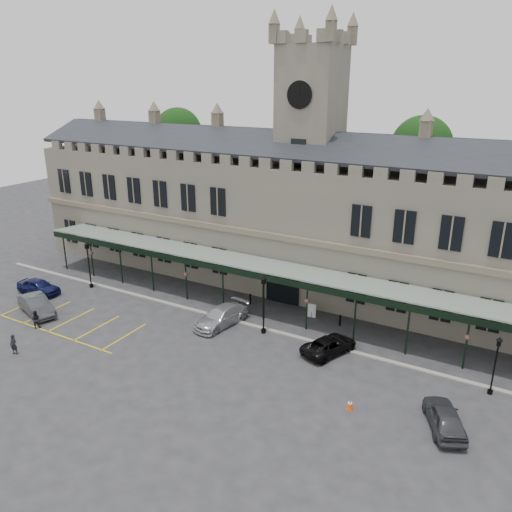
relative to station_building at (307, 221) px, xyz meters
The scene contains 22 objects.
ground 17.17m from the station_building, 90.00° to the right, with size 140.00×140.00×0.00m, color #2C2D2F.
station_building is the anchor object (origin of this frame).
clock_tower 6.64m from the station_building, 90.00° to the left, with size 5.60×5.60×24.80m.
canopy 9.37m from the station_building, 90.00° to the right, with size 50.00×4.10×4.30m.
kerb 12.22m from the station_building, 90.00° to the right, with size 60.00×0.40×0.12m, color gray.
parking_markings 23.26m from the station_building, 128.81° to the right, with size 16.00×6.00×0.01m, color gold, non-canonical shape.
tree_behind_left 24.64m from the station_building, 157.55° to the left, with size 6.00×6.00×16.00m.
tree_behind_mid 13.67m from the station_building, 48.65° to the left, with size 6.00×6.00×16.00m.
lamp_post_left 21.33m from the station_building, 148.39° to the right, with size 0.44×0.44×4.70m.
lamp_post_mid 11.57m from the station_building, 83.35° to the right, with size 0.48×0.48×5.03m.
lamp_post_right 21.47m from the station_building, 31.48° to the right, with size 0.39×0.39×4.15m.
traffic_cone 20.96m from the station_building, 58.00° to the right, with size 0.41×0.41×0.65m.
sign_board 9.42m from the station_building, 61.47° to the right, with size 0.72×0.13×1.23m.
bollard_left 9.31m from the station_building, 109.60° to the right, with size 0.17×0.17×0.97m, color black.
bollard_right 10.95m from the station_building, 47.63° to the right, with size 0.17×0.17×0.95m, color black.
car_left_a 26.19m from the station_building, 145.26° to the right, with size 1.74×4.33×1.48m, color #0D123C.
car_left_b 25.41m from the station_building, 134.96° to the right, with size 1.70×4.89×1.61m, color #36383D.
car_taxi 13.02m from the station_building, 102.07° to the right, with size 2.13×5.23×1.52m, color #A0A3A8.
car_van 14.52m from the station_building, 58.21° to the right, with size 2.09×4.52×1.26m, color black.
car_right_a 23.34m from the station_building, 45.11° to the right, with size 1.75×4.35×1.48m, color #36383D.
person_a 27.00m from the station_building, 120.01° to the right, with size 0.57×0.37×1.57m, color black.
person_b 25.31m from the station_building, 128.45° to the right, with size 0.74×0.58×1.53m, color black.
Camera 1 is at (18.27, -26.43, 19.13)m, focal length 35.00 mm.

